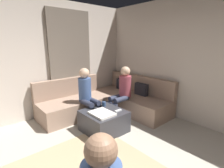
# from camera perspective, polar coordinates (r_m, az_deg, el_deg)

# --- Properties ---
(wall_back) EXTENTS (6.00, 0.12, 2.70)m
(wall_back) POSITION_cam_1_polar(r_m,az_deg,el_deg) (3.87, 32.32, 5.89)
(wall_back) COLOR beige
(wall_back) RESTS_ON ground_plane
(wall_left) EXTENTS (0.12, 6.00, 2.70)m
(wall_left) POSITION_cam_1_polar(r_m,az_deg,el_deg) (4.14, -30.56, 6.48)
(wall_left) COLOR beige
(wall_left) RESTS_ON ground_plane
(curtain_panel) EXTENTS (0.06, 1.10, 2.50)m
(curtain_panel) POSITION_cam_1_polar(r_m,az_deg,el_deg) (4.48, -13.57, 7.12)
(curtain_panel) COLOR #726659
(curtain_panel) RESTS_ON ground_plane
(sectional_couch) EXTENTS (2.10, 2.55, 0.87)m
(sectional_couch) POSITION_cam_1_polar(r_m,az_deg,el_deg) (4.38, -1.42, -5.68)
(sectional_couch) COLOR #9E7F6B
(sectional_couch) RESTS_ON ground_plane
(ottoman) EXTENTS (0.76, 0.76, 0.42)m
(ottoman) POSITION_cam_1_polar(r_m,az_deg,el_deg) (3.49, -2.74, -12.25)
(ottoman) COLOR #333338
(ottoman) RESTS_ON ground_plane
(folded_blanket) EXTENTS (0.44, 0.36, 0.04)m
(folded_blanket) POSITION_cam_1_polar(r_m,az_deg,el_deg) (3.25, -3.36, -9.79)
(folded_blanket) COLOR white
(folded_blanket) RESTS_ON ottoman
(coffee_mug) EXTENTS (0.08, 0.08, 0.10)m
(coffee_mug) POSITION_cam_1_polar(r_m,az_deg,el_deg) (3.65, -2.70, -6.65)
(coffee_mug) COLOR #334C72
(coffee_mug) RESTS_ON ottoman
(game_remote) EXTENTS (0.05, 0.15, 0.02)m
(game_remote) POSITION_cam_1_polar(r_m,az_deg,el_deg) (3.40, 2.07, -8.83)
(game_remote) COLOR white
(game_remote) RESTS_ON ottoman
(person_on_couch_back) EXTENTS (0.30, 0.60, 1.20)m
(person_on_couch_back) POSITION_cam_1_polar(r_m,az_deg,el_deg) (3.97, 3.40, -2.05)
(person_on_couch_back) COLOR #2D3347
(person_on_couch_back) RESTS_ON ground_plane
(person_on_couch_side) EXTENTS (0.60, 0.30, 1.20)m
(person_on_couch_side) POSITION_cam_1_polar(r_m,az_deg,el_deg) (3.76, -8.22, -3.09)
(person_on_couch_side) COLOR #2D3347
(person_on_couch_side) RESTS_ON ground_plane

